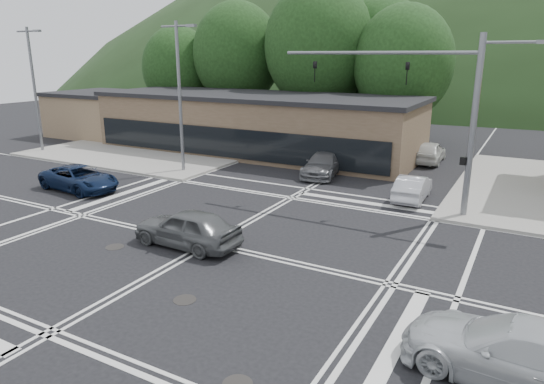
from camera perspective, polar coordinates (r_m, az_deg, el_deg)
The scene contains 19 objects.
ground at distance 19.17m, azimuth -7.41°, elevation -6.09°, with size 120.00×120.00×0.00m, color black.
sidewalk_nw at distance 39.54m, azimuth -12.25°, elevation 5.27°, with size 16.00×16.00×0.15m, color gray.
commercial_row at distance 36.75m, azimuth -1.98°, elevation 7.88°, with size 24.00×8.00×4.00m, color brown.
commercial_nw at distance 46.97m, azimuth -19.20°, elevation 8.53°, with size 8.00×7.00×3.60m, color #846B4F.
hill_north at distance 105.03m, azimuth 23.40°, elevation 10.76°, with size 252.00×126.00×140.00m, color #1D3116.
tree_n_a at distance 45.51m, azimuth -4.11°, elevation 15.89°, with size 8.00×8.00×11.75m.
tree_n_b at distance 41.72m, azimuth 5.56°, elevation 16.75°, with size 9.00×9.00×12.98m.
tree_n_c at distance 39.45m, azimuth 15.17°, elevation 14.45°, with size 7.60×7.60×10.87m.
tree_n_d at distance 48.26m, azimuth -10.93°, elevation 14.11°, with size 6.80×6.80×9.76m.
tree_n_e at distance 44.10m, azimuth 12.65°, elevation 15.56°, with size 8.40×8.40×11.98m.
streetlight_nw at distance 30.16m, azimuth -10.75°, elevation 11.68°, with size 2.50×0.25×9.00m.
streetlight_w at distance 40.09m, azimuth -26.16°, elevation 11.36°, with size 2.50×0.25×9.00m.
signal_mast_ne at distance 22.85m, azimuth 19.68°, elevation 9.82°, with size 11.65×0.30×8.00m.
car_blue_west at distance 28.25m, azimuth -21.74°, elevation 1.53°, with size 2.21×4.79×1.33m, color #0C1A38.
car_grey_center at distance 18.86m, azimuth -9.94°, elevation -4.17°, with size 1.75×4.35×1.48m, color #545759.
car_silver_east at distance 12.58m, azimuth 27.24°, elevation -16.55°, with size 2.12×5.22×1.51m, color silver.
car_queue_a at distance 25.51m, azimuth 16.22°, elevation 0.51°, with size 1.35×3.88×1.28m, color silver.
car_queue_b at distance 34.70m, azimuth 18.05°, elevation 4.51°, with size 1.74×4.33×1.48m, color silver.
car_northbound at distance 29.71m, azimuth 6.09°, elevation 3.30°, with size 1.93×4.76×1.38m, color slate.
Camera 1 is at (10.66, -14.25, 7.15)m, focal length 32.00 mm.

